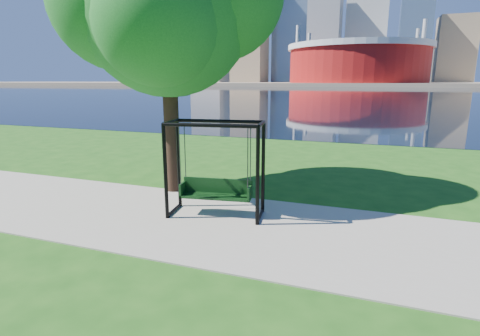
% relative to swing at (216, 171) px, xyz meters
% --- Properties ---
extents(ground, '(900.00, 900.00, 0.00)m').
position_rel_swing_xyz_m(ground, '(0.60, -0.02, -1.08)').
color(ground, '#1E5114').
rests_on(ground, ground).
extents(path, '(120.00, 4.00, 0.03)m').
position_rel_swing_xyz_m(path, '(0.60, -0.52, -1.07)').
color(path, '#9E937F').
rests_on(path, ground).
extents(river, '(900.00, 180.00, 0.02)m').
position_rel_swing_xyz_m(river, '(0.60, 101.98, -1.07)').
color(river, black).
rests_on(river, ground).
extents(far_bank, '(900.00, 228.00, 2.00)m').
position_rel_swing_xyz_m(far_bank, '(0.60, 305.98, -0.08)').
color(far_bank, '#937F60').
rests_on(far_bank, ground).
extents(stadium, '(83.00, 83.00, 32.00)m').
position_rel_swing_xyz_m(stadium, '(-9.40, 234.98, 13.14)').
color(stadium, maroon).
rests_on(stadium, far_bank).
extents(skyline, '(392.00, 66.00, 96.50)m').
position_rel_swing_xyz_m(skyline, '(-3.66, 319.38, 34.80)').
color(skyline, gray).
rests_on(skyline, far_bank).
extents(swing, '(2.31, 1.26, 2.24)m').
position_rel_swing_xyz_m(swing, '(0.00, 0.00, 0.00)').
color(swing, black).
rests_on(swing, ground).
extents(park_tree, '(5.93, 5.36, 7.36)m').
position_rel_swing_xyz_m(park_tree, '(-2.02, 1.51, 4.03)').
color(park_tree, black).
rests_on(park_tree, ground).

